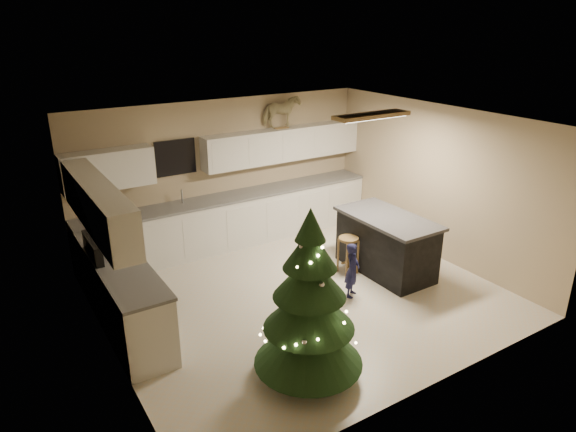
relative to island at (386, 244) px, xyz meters
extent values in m
plane|color=beige|center=(-1.60, 0.08, -0.48)|extent=(5.50, 5.50, 0.00)
cube|color=tan|center=(-1.60, 2.58, 0.82)|extent=(5.50, 0.02, 2.60)
cube|color=tan|center=(-1.60, -2.42, 0.82)|extent=(5.50, 0.02, 2.60)
cube|color=tan|center=(-4.35, 0.08, 0.82)|extent=(0.02, 5.00, 2.60)
cube|color=tan|center=(1.15, 0.08, 0.82)|extent=(0.02, 5.00, 2.60)
cube|color=silver|center=(-1.60, 0.08, 2.12)|extent=(5.50, 5.00, 0.02)
cube|color=brown|center=(-0.30, 0.18, 2.07)|extent=(1.25, 0.32, 0.06)
cube|color=white|center=(-0.30, 0.18, 2.04)|extent=(1.15, 0.24, 0.02)
cube|color=silver|center=(-1.60, 2.28, -0.03)|extent=(5.48, 0.60, 0.90)
cube|color=silver|center=(-4.05, 0.68, -0.03)|extent=(0.60, 2.60, 0.90)
cube|color=slate|center=(-1.60, 2.27, 0.44)|extent=(5.48, 0.62, 0.04)
cube|color=slate|center=(-4.04, 0.68, 0.44)|extent=(0.62, 2.60, 0.04)
cube|color=silver|center=(-3.65, 2.41, 1.22)|extent=(1.40, 0.35, 0.60)
cube|color=silver|center=(-0.45, 2.41, 1.22)|extent=(3.20, 0.35, 0.60)
cube|color=silver|center=(-4.18, 0.81, 1.22)|extent=(0.35, 2.60, 0.60)
cube|color=black|center=(-2.50, 2.55, 1.22)|extent=(0.70, 0.04, 0.60)
cube|color=#99999E|center=(-2.50, 2.28, 0.42)|extent=(0.55, 0.40, 0.06)
cylinder|color=#99999E|center=(-2.50, 2.38, 0.58)|extent=(0.03, 0.03, 0.24)
cube|color=black|center=(-4.03, 0.98, -0.03)|extent=(0.64, 0.75, 0.90)
cube|color=black|center=(-4.28, 0.98, 0.57)|extent=(0.10, 0.75, 0.30)
cube|color=black|center=(0.00, 0.00, -0.03)|extent=(0.80, 1.60, 0.90)
cube|color=#252527|center=(0.00, 0.00, 0.45)|extent=(0.90, 1.70, 0.05)
cylinder|color=brown|center=(-0.55, 0.28, 0.12)|extent=(0.32, 0.32, 0.04)
cylinder|color=brown|center=(-0.67, 0.17, -0.19)|extent=(0.03, 0.03, 0.58)
cylinder|color=brown|center=(-0.44, 0.17, -0.19)|extent=(0.03, 0.03, 0.58)
cylinder|color=brown|center=(-0.67, 0.39, -0.19)|extent=(0.03, 0.03, 0.58)
cylinder|color=brown|center=(-0.44, 0.39, -0.19)|extent=(0.03, 0.03, 0.58)
cube|color=brown|center=(-0.55, 0.28, -0.29)|extent=(0.25, 0.03, 0.03)
cylinder|color=#3F2816|center=(-2.56, -1.52, -0.34)|extent=(0.11, 0.11, 0.28)
cone|color=#183417|center=(-2.56, -1.52, 0.03)|extent=(1.25, 1.25, 0.65)
cone|color=#183417|center=(-2.56, -1.52, 0.44)|extent=(1.03, 1.03, 0.55)
cone|color=#183417|center=(-2.56, -1.52, 0.81)|extent=(0.81, 0.81, 0.51)
cone|color=#183417|center=(-2.56, -1.52, 1.13)|extent=(0.59, 0.59, 0.46)
cone|color=#183417|center=(-2.56, -1.52, 1.41)|extent=(0.33, 0.33, 0.37)
sphere|color=#FFD88C|center=(-1.90, -1.52, -0.25)|extent=(0.03, 0.03, 0.03)
sphere|color=#FFD88C|center=(-2.00, -1.22, -0.19)|extent=(0.03, 0.03, 0.03)
sphere|color=#FFD88C|center=(-2.23, -1.00, -0.12)|extent=(0.03, 0.03, 0.03)
sphere|color=#FFD88C|center=(-2.52, -0.93, -0.06)|extent=(0.03, 0.03, 0.03)
sphere|color=#FFD88C|center=(-2.79, -1.00, 0.00)|extent=(0.03, 0.03, 0.03)
sphere|color=#FFD88C|center=(-3.00, -1.19, 0.06)|extent=(0.03, 0.03, 0.03)
sphere|color=#FFD88C|center=(-3.08, -1.44, 0.13)|extent=(0.03, 0.03, 0.03)
sphere|color=#FFD88C|center=(-3.03, -1.69, 0.19)|extent=(0.03, 0.03, 0.03)
sphere|color=#FFD88C|center=(-2.87, -1.88, 0.25)|extent=(0.03, 0.03, 0.03)
sphere|color=#FFD88C|center=(-2.65, -1.97, 0.31)|extent=(0.03, 0.03, 0.03)
sphere|color=#FFD88C|center=(-2.43, -1.94, 0.38)|extent=(0.03, 0.03, 0.03)
sphere|color=#FFD88C|center=(-2.26, -1.81, 0.44)|extent=(0.03, 0.03, 0.03)
sphere|color=#FFD88C|center=(-2.18, -1.63, 0.50)|extent=(0.03, 0.03, 0.03)
sphere|color=#FFD88C|center=(-2.19, -1.44, 0.56)|extent=(0.03, 0.03, 0.03)
sphere|color=#FFD88C|center=(-2.29, -1.29, 0.63)|extent=(0.03, 0.03, 0.03)
sphere|color=#FFD88C|center=(-2.44, -1.21, 0.69)|extent=(0.03, 0.03, 0.03)
sphere|color=#FFD88C|center=(-2.60, -1.21, 0.75)|extent=(0.03, 0.03, 0.03)
sphere|color=#FFD88C|center=(-2.73, -1.29, 0.81)|extent=(0.03, 0.03, 0.03)
sphere|color=#FFD88C|center=(-2.80, -1.41, 0.88)|extent=(0.03, 0.03, 0.03)
sphere|color=#FFD88C|center=(-2.80, -1.54, 0.94)|extent=(0.03, 0.03, 0.03)
sphere|color=#FFD88C|center=(-2.74, -1.64, 1.00)|extent=(0.03, 0.03, 0.03)
sphere|color=#FFD88C|center=(-2.65, -1.69, 1.06)|extent=(0.03, 0.03, 0.03)
sphere|color=#FFD88C|center=(-2.56, -1.69, 1.13)|extent=(0.03, 0.03, 0.03)
sphere|color=#FFD88C|center=(-2.48, -1.65, 1.19)|extent=(0.03, 0.03, 0.03)
sphere|color=#FFD88C|center=(-2.45, -1.59, 1.25)|extent=(0.03, 0.03, 0.03)
sphere|color=#FFD88C|center=(-2.45, -1.53, 1.31)|extent=(0.03, 0.03, 0.03)
sphere|color=#FFD88C|center=(-2.48, -1.48, 1.38)|extent=(0.03, 0.03, 0.03)
sphere|color=#FFD88C|center=(-2.52, -1.46, 1.44)|extent=(0.03, 0.03, 0.03)
sphere|color=silver|center=(-2.00, -1.52, -0.11)|extent=(0.06, 0.06, 0.06)
sphere|color=silver|center=(-2.85, -1.12, 0.07)|extent=(0.06, 0.06, 0.06)
sphere|color=silver|center=(-2.69, -1.92, 0.26)|extent=(0.06, 0.06, 0.06)
sphere|color=silver|center=(-2.22, -1.41, 0.44)|extent=(0.06, 0.06, 0.06)
sphere|color=silver|center=(-2.80, -1.35, 0.63)|extent=(0.06, 0.06, 0.06)
sphere|color=silver|center=(-2.56, -1.75, 0.81)|extent=(0.06, 0.06, 0.06)
sphere|color=silver|center=(-2.43, -1.42, 1.00)|extent=(0.06, 0.06, 0.06)
sphere|color=silver|center=(-2.65, -1.49, 1.18)|extent=(0.06, 0.06, 0.06)
sphere|color=silver|center=(-2.55, -1.55, 1.36)|extent=(0.06, 0.06, 0.06)
imported|color=black|center=(-0.97, -0.35, -0.06)|extent=(0.37, 0.34, 0.84)
cube|color=brown|center=(-0.50, 2.36, 1.53)|extent=(0.27, 0.02, 0.02)
cube|color=brown|center=(-0.50, 2.45, 1.53)|extent=(0.27, 0.02, 0.02)
imported|color=tan|center=(-0.50, 2.41, 1.83)|extent=(0.70, 0.36, 0.57)
camera|label=1|loc=(-5.38, -5.55, 3.39)|focal=32.00mm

